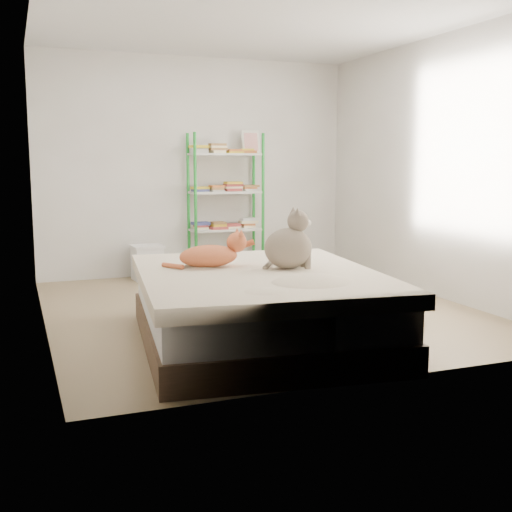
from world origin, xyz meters
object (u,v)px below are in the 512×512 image
shelf_unit (226,203)px  cardboard_box (294,274)px  white_bin (147,262)px  orange_cat (208,253)px  bed (258,307)px  grey_cat (288,239)px

shelf_unit → cardboard_box: 1.44m
cardboard_box → shelf_unit: bearing=128.4°
white_bin → orange_cat: bearing=-90.7°
shelf_unit → white_bin: (-0.98, -0.03, -0.67)m
bed → cardboard_box: size_ratio=3.92×
grey_cat → cardboard_box: 1.99m
grey_cat → cardboard_box: (0.82, 1.71, -0.61)m
grey_cat → bed: bearing=101.6°
grey_cat → orange_cat: bearing=69.5°
grey_cat → white_bin: grey_cat is taller
bed → cardboard_box: bearing=64.8°
bed → grey_cat: grey_cat is taller
shelf_unit → white_bin: 1.19m
bed → white_bin: (-0.26, 2.90, -0.07)m
bed → grey_cat: bearing=12.6°
grey_cat → cardboard_box: size_ratio=0.75×
grey_cat → white_bin: 2.98m
bed → white_bin: 2.91m
cardboard_box → bed: bearing=-100.8°
bed → shelf_unit: shelf_unit is taller
cardboard_box → white_bin: bearing=160.4°
orange_cat → shelf_unit: 2.83m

